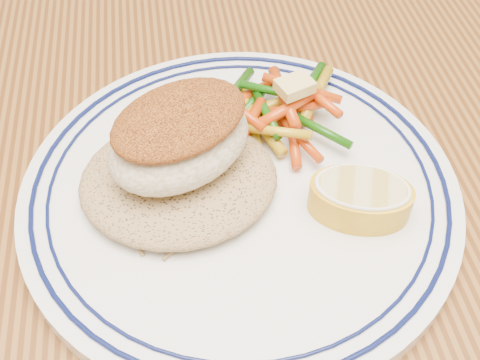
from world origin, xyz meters
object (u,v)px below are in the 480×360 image
(dining_table, at_px, (244,310))
(fish_fillet, at_px, (180,137))
(plate, at_px, (240,191))
(lemon_wedge, at_px, (360,197))
(rice_pilaf, at_px, (178,176))
(vegetable_pile, at_px, (278,109))

(dining_table, height_order, fish_fillet, fish_fillet)
(plate, bearing_deg, fish_fillet, 166.82)
(lemon_wedge, bearing_deg, plate, 155.11)
(dining_table, height_order, plate, plate)
(plate, xyz_separation_m, lemon_wedge, (0.07, -0.03, 0.02))
(rice_pilaf, height_order, lemon_wedge, same)
(vegetable_pile, relative_size, lemon_wedge, 1.39)
(vegetable_pile, bearing_deg, dining_table, -114.17)
(dining_table, relative_size, plate, 5.40)
(dining_table, distance_m, vegetable_pile, 0.15)
(rice_pilaf, bearing_deg, dining_table, -38.11)
(plate, distance_m, rice_pilaf, 0.04)
(vegetable_pile, bearing_deg, rice_pilaf, -145.16)
(dining_table, relative_size, fish_fillet, 13.38)
(dining_table, distance_m, lemon_wedge, 0.14)
(vegetable_pile, bearing_deg, plate, -122.84)
(rice_pilaf, height_order, vegetable_pile, vegetable_pile)
(rice_pilaf, distance_m, fish_fillet, 0.03)
(vegetable_pile, bearing_deg, lemon_wedge, -68.63)
(fish_fillet, height_order, vegetable_pile, fish_fillet)
(plate, height_order, fish_fillet, fish_fillet)
(plate, xyz_separation_m, rice_pilaf, (-0.04, 0.00, 0.02))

